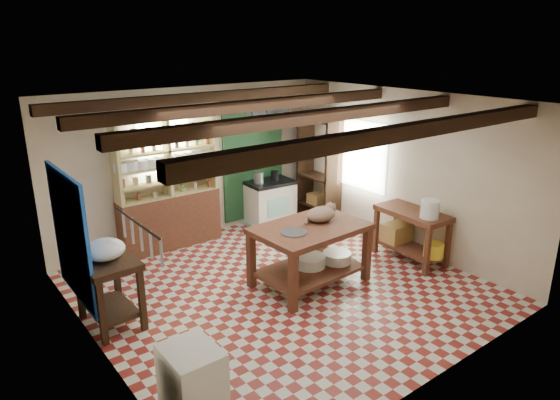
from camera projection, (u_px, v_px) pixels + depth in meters
floor at (282, 289)px, 7.01m from camera, size 5.00×5.00×0.02m
ceiling at (282, 101)px, 6.20m from camera, size 5.00×5.00×0.02m
wall_back at (192, 164)px, 8.49m from camera, size 5.00×0.04×2.60m
wall_front at (443, 265)px, 4.72m from camera, size 5.00×0.04×2.60m
wall_left at (91, 246)px, 5.15m from camera, size 0.04×5.00×2.60m
wall_right at (404, 171)px, 8.05m from camera, size 0.04×5.00×2.60m
ceiling_beams at (282, 111)px, 6.24m from camera, size 5.00×3.80×0.15m
blue_wall_patch at (71, 237)px, 5.91m from camera, size 0.04×1.40×1.60m
green_wall_patch at (253, 157)px, 9.21m from camera, size 1.30×0.04×2.30m
window_back at (163, 145)px, 8.06m from camera, size 0.90×0.02×0.80m
window_right at (358, 154)px, 8.76m from camera, size 0.02×1.30×1.20m
utensil_rail at (138, 236)px, 4.14m from camera, size 0.06×0.90×0.28m
pot_rack at (266, 109)px, 8.60m from camera, size 0.86×0.12×0.36m
shelving_unit at (168, 183)px, 8.09m from camera, size 1.70×0.34×2.20m
tall_rack at (319, 169)px, 9.37m from camera, size 0.40×0.86×2.00m
work_table at (310, 255)px, 7.02m from camera, size 1.58×1.09×0.87m
stove at (270, 203)px, 9.31m from camera, size 0.89×0.63×0.84m
prep_table at (110, 292)px, 6.01m from camera, size 0.62×0.88×0.87m
white_cabinet at (193, 389)px, 4.40m from camera, size 0.45×0.54×0.80m
right_counter at (411, 236)px, 7.78m from camera, size 0.63×1.17×0.82m
cat at (321, 214)px, 7.04m from camera, size 0.51×0.43×0.20m
steel_tray at (294, 232)px, 6.64m from camera, size 0.37×0.37×0.02m
basin_large at (310, 261)px, 7.13m from camera, size 0.47×0.47×0.16m
basin_small at (337, 257)px, 7.26m from camera, size 0.43×0.43×0.15m
kettle_left at (259, 178)px, 9.01m from camera, size 0.19×0.19×0.21m
kettle_right at (275, 176)px, 9.20m from camera, size 0.15×0.15×0.18m
enamel_bowl at (105, 249)px, 5.84m from camera, size 0.49×0.49×0.24m
white_bucket at (430, 209)px, 7.31m from camera, size 0.29×0.29×0.27m
wicker_basket at (396, 233)px, 8.03m from camera, size 0.43×0.35×0.29m
yellow_tub at (434, 250)px, 7.45m from camera, size 0.31×0.31×0.22m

